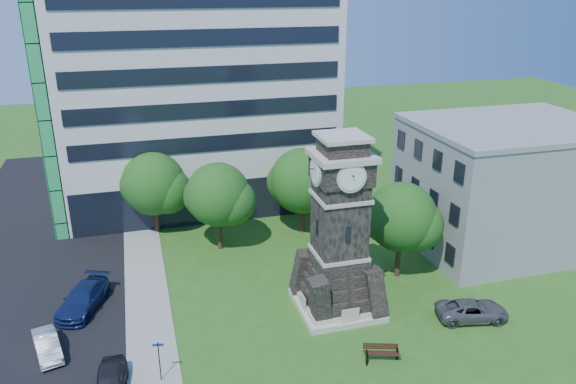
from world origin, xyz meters
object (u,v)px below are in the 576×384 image
object	(u,v)px
car_east_lot	(472,310)
car_street_south	(110,383)
car_street_north	(83,299)
park_bench	(381,352)
clock_tower	(339,238)
street_sign	(159,357)
car_street_mid	(47,345)

from	to	relation	value
car_east_lot	car_street_south	bearing A→B (deg)	104.10
car_street_north	car_east_lot	size ratio (longest dim) A/B	1.13
car_street_south	park_bench	size ratio (longest dim) A/B	2.01
car_street_south	car_street_north	size ratio (longest dim) A/B	0.77
clock_tower	street_sign	size ratio (longest dim) A/B	4.82
clock_tower	car_east_lot	world-z (taller)	clock_tower
car_street_north	street_sign	world-z (taller)	street_sign
car_street_south	car_street_mid	xyz separation A→B (m)	(-3.70, 4.59, -0.09)
clock_tower	car_street_mid	xyz separation A→B (m)	(-18.50, -0.13, -4.67)
clock_tower	car_east_lot	xyz separation A→B (m)	(8.11, -3.77, -4.63)
car_east_lot	park_bench	distance (m)	7.92
park_bench	street_sign	xyz separation A→B (m)	(-12.66, 1.67, 1.03)
car_street_south	clock_tower	bearing A→B (deg)	22.20
clock_tower	car_street_mid	bearing A→B (deg)	-179.59
car_street_south	car_east_lot	distance (m)	22.93
car_street_north	car_east_lot	distance (m)	26.15
car_street_mid	car_street_south	bearing A→B (deg)	-66.06
car_east_lot	park_bench	xyz separation A→B (m)	(-7.57, -2.31, -0.09)
street_sign	clock_tower	bearing A→B (deg)	30.10
car_street_south	car_street_north	bearing A→B (deg)	106.12
clock_tower	park_bench	world-z (taller)	clock_tower
car_street_mid	car_street_north	bearing A→B (deg)	53.92
car_street_south	car_east_lot	xyz separation A→B (m)	(22.91, 0.95, -0.05)
car_street_mid	car_street_north	distance (m)	4.99
car_street_south	car_street_north	distance (m)	9.44
car_street_north	street_sign	bearing A→B (deg)	-40.98
clock_tower	car_street_mid	world-z (taller)	clock_tower
car_street_south	park_bench	distance (m)	15.40
car_street_mid	park_bench	size ratio (longest dim) A/B	1.82
clock_tower	park_bench	xyz separation A→B (m)	(0.54, -6.08, -4.72)
car_street_north	street_sign	xyz separation A→B (m)	(4.57, -8.93, 0.82)
car_street_north	street_sign	size ratio (longest dim) A/B	2.10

